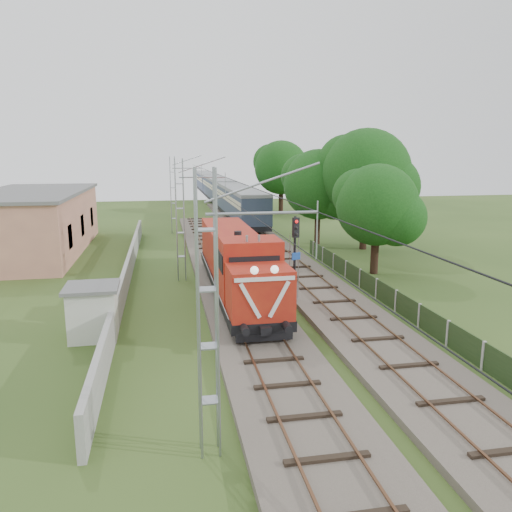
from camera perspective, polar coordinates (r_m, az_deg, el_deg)
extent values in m
plane|color=#30491B|center=(22.77, 0.47, -9.81)|extent=(140.00, 140.00, 0.00)
cube|color=#6B6054|center=(29.26, -2.16, -4.58)|extent=(4.20, 70.00, 0.30)
cube|color=black|center=(29.20, -2.16, -4.20)|extent=(2.40, 70.00, 0.10)
cube|color=brown|center=(29.08, -3.82, -4.14)|extent=(0.08, 70.00, 0.05)
cube|color=brown|center=(29.31, -0.52, -3.98)|extent=(0.08, 70.00, 0.05)
cube|color=#6B6054|center=(42.58, 1.93, 0.60)|extent=(4.20, 80.00, 0.30)
cube|color=black|center=(42.55, 1.93, 0.86)|extent=(2.40, 80.00, 0.10)
cube|color=brown|center=(42.36, 0.81, 0.92)|extent=(0.08, 80.00, 0.05)
cube|color=brown|center=(42.72, 3.05, 1.00)|extent=(0.08, 80.00, 0.05)
cylinder|color=gray|center=(13.14, 0.76, 4.92)|extent=(3.00, 0.08, 0.08)
cylinder|color=gray|center=(32.93, -6.16, 8.94)|extent=(3.00, 0.08, 0.08)
cylinder|color=gray|center=(52.88, -7.89, 9.92)|extent=(3.00, 0.08, 0.08)
cylinder|color=black|center=(33.17, -3.51, 6.75)|extent=(0.03, 70.00, 0.03)
cylinder|color=black|center=(33.08, -3.54, 9.00)|extent=(0.03, 70.00, 0.03)
cube|color=#9E9E99|center=(33.75, -14.43, -1.69)|extent=(0.25, 40.00, 1.50)
cube|color=tan|center=(46.48, -24.12, 3.45)|extent=(8.00, 20.00, 5.00)
cube|color=#606060|center=(46.22, -24.39, 6.64)|extent=(8.40, 20.40, 0.25)
cube|color=black|center=(39.89, -20.52, 2.09)|extent=(0.10, 1.60, 1.80)
cube|color=black|center=(45.75, -19.27, 3.32)|extent=(0.10, 1.60, 1.80)
cube|color=black|center=(51.64, -18.31, 4.27)|extent=(0.10, 1.60, 1.80)
cube|color=black|center=(27.78, 15.72, -4.95)|extent=(0.05, 32.00, 1.15)
cube|color=#9E9E99|center=(41.36, 6.60, 0.83)|extent=(0.12, 0.12, 1.20)
cube|color=black|center=(29.18, -2.21, -2.94)|extent=(2.87, 16.29, 0.48)
cube|color=black|center=(24.27, -0.38, -6.70)|extent=(2.11, 3.45, 0.48)
cube|color=black|center=(34.32, -3.49, -1.21)|extent=(2.11, 3.45, 0.48)
cube|color=black|center=(21.73, 0.93, -9.21)|extent=(2.49, 0.24, 0.34)
cube|color=#A22712|center=(22.22, 0.38, -4.05)|extent=(2.78, 2.40, 2.20)
sphere|color=white|center=(20.73, -0.18, -1.64)|extent=(0.34, 0.34, 0.34)
sphere|color=white|center=(20.90, 2.14, -1.54)|extent=(0.34, 0.34, 0.34)
cube|color=silver|center=(20.97, -0.67, -5.15)|extent=(0.96, 0.06, 1.60)
cube|color=silver|center=(21.21, 2.66, -4.96)|extent=(0.96, 0.06, 1.60)
cube|color=silver|center=(20.84, 1.02, -2.66)|extent=(2.59, 0.06, 0.17)
cube|color=#A22712|center=(24.34, -0.67, -1.60)|extent=(2.87, 2.30, 3.07)
cube|color=black|center=(23.11, -0.17, -1.10)|extent=(2.40, 0.06, 0.86)
cube|color=#A22712|center=(31.12, -2.87, 0.78)|extent=(2.68, 11.59, 2.49)
cylinder|color=black|center=(28.03, -2.09, 2.46)|extent=(0.42, 0.42, 0.38)
cylinder|color=gray|center=(23.22, -1.05, 1.97)|extent=(0.11, 0.11, 0.34)
cylinder|color=gray|center=(23.32, 0.34, 2.02)|extent=(0.11, 0.11, 0.34)
cube|color=black|center=(60.51, -1.87, 4.64)|extent=(3.01, 22.85, 0.52)
cube|color=#313D52|center=(60.33, -1.88, 6.21)|extent=(3.12, 22.85, 2.80)
cube|color=beige|center=(60.28, -1.88, 6.70)|extent=(3.16, 21.94, 0.78)
cube|color=gray|center=(60.20, -1.89, 7.69)|extent=(3.17, 22.85, 0.36)
cube|color=black|center=(84.08, -4.36, 6.60)|extent=(3.01, 22.85, 0.52)
cube|color=#313D52|center=(83.95, -4.37, 7.73)|extent=(3.12, 22.85, 2.80)
cube|color=beige|center=(83.91, -4.38, 8.09)|extent=(3.16, 21.94, 0.78)
cube|color=gray|center=(83.85, -4.39, 8.79)|extent=(3.17, 22.85, 0.36)
cube|color=black|center=(107.78, -5.76, 7.69)|extent=(3.01, 22.85, 0.52)
cube|color=#313D52|center=(107.68, -5.78, 8.58)|extent=(3.12, 22.85, 2.80)
cube|color=beige|center=(107.66, -5.78, 8.85)|extent=(3.16, 21.94, 0.78)
cube|color=gray|center=(107.61, -5.80, 9.40)|extent=(3.17, 22.85, 0.36)
cylinder|color=black|center=(27.64, 4.43, -0.58)|extent=(0.14, 0.14, 4.97)
cube|color=black|center=(27.16, 4.57, 3.25)|extent=(0.40, 0.33, 1.09)
sphere|color=red|center=(26.99, 4.65, 3.95)|extent=(0.18, 0.18, 0.18)
sphere|color=black|center=(27.04, 4.64, 3.22)|extent=(0.18, 0.18, 0.18)
sphere|color=black|center=(27.10, 4.62, 2.49)|extent=(0.18, 0.18, 0.18)
cube|color=#19429B|center=(27.48, 4.60, -0.02)|extent=(0.53, 0.24, 0.40)
cube|color=beige|center=(24.15, -18.11, -6.26)|extent=(2.11, 2.11, 2.29)
cube|color=#606060|center=(23.81, -18.30, -3.40)|extent=(2.43, 2.43, 0.16)
cylinder|color=#331E15|center=(35.87, 13.42, 0.73)|extent=(0.55, 0.55, 3.44)
sphere|color=#123D10|center=(35.42, 13.66, 5.70)|extent=(5.63, 5.63, 5.63)
sphere|color=#123D10|center=(35.23, 15.83, 4.27)|extent=(3.94, 3.94, 3.94)
sphere|color=#123D10|center=(35.88, 11.62, 6.86)|extent=(3.66, 3.66, 3.66)
cylinder|color=#331E15|center=(44.79, 12.22, 3.73)|extent=(0.61, 0.61, 4.69)
sphere|color=#123D10|center=(44.42, 12.46, 9.19)|extent=(7.67, 7.67, 7.67)
sphere|color=#123D10|center=(44.05, 14.84, 7.67)|extent=(5.37, 5.37, 5.37)
sphere|color=#123D10|center=(45.14, 10.25, 10.39)|extent=(4.99, 4.99, 4.99)
cylinder|color=#331E15|center=(46.77, 7.03, 3.76)|extent=(0.52, 0.52, 3.91)
sphere|color=#123D10|center=(46.42, 7.14, 8.11)|extent=(6.40, 6.40, 6.40)
sphere|color=#123D10|center=(45.98, 9.01, 6.92)|extent=(4.48, 4.48, 4.48)
sphere|color=#123D10|center=(47.13, 5.43, 9.07)|extent=(4.16, 4.16, 4.16)
cylinder|color=#331E15|center=(70.28, 2.87, 6.72)|extent=(0.64, 0.64, 4.51)
sphere|color=#123D10|center=(70.04, 2.90, 10.06)|extent=(7.38, 7.38, 7.38)
sphere|color=#123D10|center=(69.37, 4.31, 9.18)|extent=(5.17, 5.17, 5.17)
sphere|color=#123D10|center=(71.00, 1.63, 10.76)|extent=(4.80, 4.80, 4.80)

